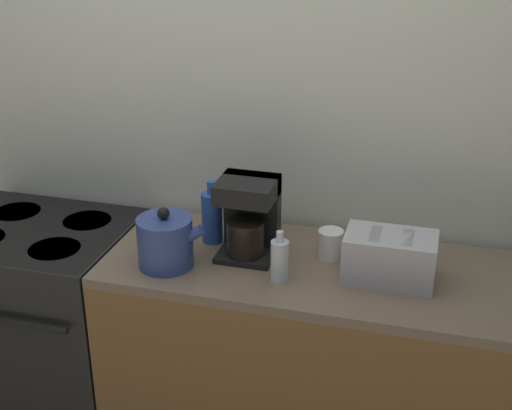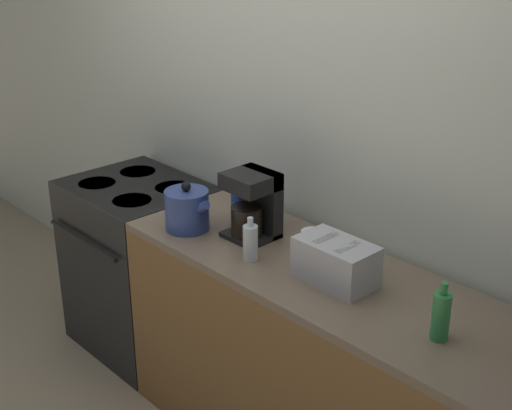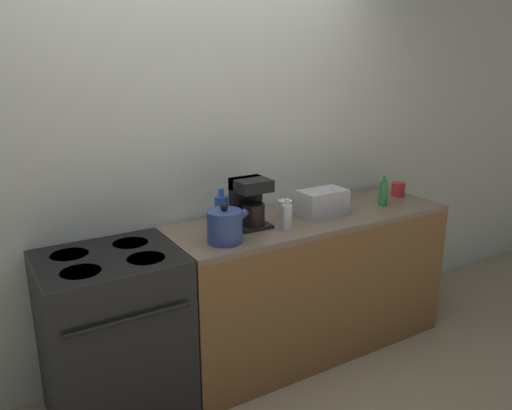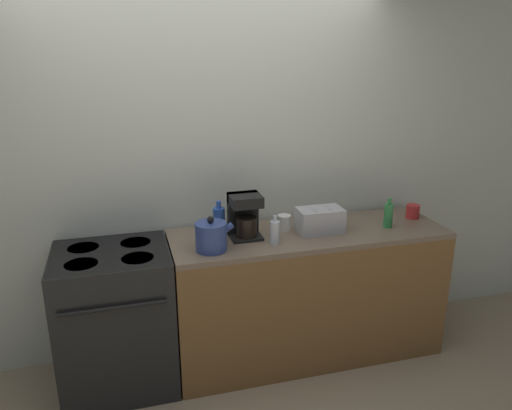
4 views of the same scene
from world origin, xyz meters
TOP-DOWN VIEW (x-y plane):
  - ground_plane at (0.00, 0.00)m, footprint 12.00×12.00m
  - wall_back at (0.00, 0.66)m, footprint 8.00×0.05m
  - stove at (-0.64, 0.30)m, footprint 0.71×0.64m
  - counter_block at (0.67, 0.30)m, footprint 1.88×0.61m
  - kettle at (-0.03, 0.17)m, footprint 0.24×0.19m
  - toaster at (0.73, 0.28)m, footprint 0.30×0.18m
  - coffee_maker at (0.22, 0.33)m, footprint 0.20×0.19m
  - bottle_green at (1.22, 0.24)m, footprint 0.06×0.06m
  - bottle_blue at (0.07, 0.39)m, footprint 0.08×0.08m
  - bottle_clear at (0.38, 0.17)m, footprint 0.06×0.06m
  - cup_red at (1.50, 0.36)m, footprint 0.10×0.10m
  - cup_white at (0.51, 0.39)m, footprint 0.09×0.09m

SIDE VIEW (x-z plane):
  - ground_plane at x=0.00m, z-range 0.00..0.00m
  - counter_block at x=0.67m, z-range 0.00..0.94m
  - stove at x=-0.64m, z-range 0.01..0.95m
  - cup_red at x=1.50m, z-range 0.94..1.04m
  - cup_white at x=0.51m, z-range 0.94..1.04m
  - bottle_clear at x=0.38m, z-range 0.92..1.11m
  - toaster at x=0.73m, z-range 0.94..1.10m
  - bottle_green at x=1.22m, z-range 0.92..1.13m
  - kettle at x=-0.03m, z-range 0.92..1.14m
  - bottle_blue at x=0.07m, z-range 0.92..1.16m
  - coffee_maker at x=0.22m, z-range 0.94..1.24m
  - wall_back at x=0.00m, z-range 0.00..2.60m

